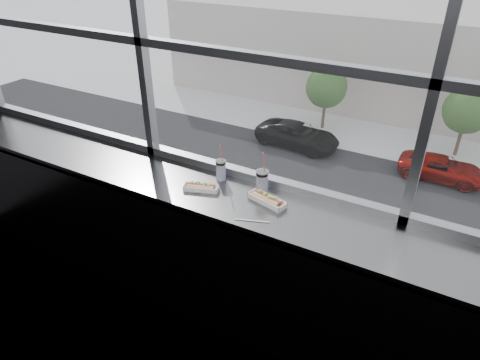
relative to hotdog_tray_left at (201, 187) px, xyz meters
The scene contains 21 objects.
wall_back_lower 0.73m from the hotdog_tray_left, 43.27° to the left, with size 6.00×6.00×0.00m, color black.
window_glass 1.26m from the hotdog_tray_left, 45.07° to the left, with size 6.00×6.00×0.00m, color silver.
window_mullions 1.26m from the hotdog_tray_left, 43.27° to the left, with size 6.00×0.08×2.40m, color gray, non-canonical shape.
counter 0.33m from the hotdog_tray_left, ahead, with size 6.00×0.55×0.06m, color slate.
counter_fascia 0.70m from the hotdog_tray_left, 34.02° to the right, with size 6.00×0.04×1.04m, color slate.
hotdog_tray_left is the anchor object (origin of this frame).
hotdog_tray_right 0.49m from the hotdog_tray_left, ahead, with size 0.29×0.16×0.07m.
soda_cup_left 0.22m from the hotdog_tray_left, 77.98° to the left, with size 0.08×0.08×0.29m.
soda_cup_right 0.44m from the hotdog_tray_left, 24.08° to the left, with size 0.09×0.09×0.33m.
loose_straw 0.51m from the hotdog_tray_left, 17.69° to the right, with size 0.01×0.01×0.22m, color white.
wrapper 0.03m from the hotdog_tray_left, 118.16° to the right, with size 0.09×0.06×0.02m, color silver.
plaza_ground 45.46m from the hotdog_tray_left, 89.57° to the left, with size 120.00×120.00×0.00m, color silver.
street_asphalt 23.64m from the hotdog_tray_left, 89.08° to the left, with size 80.00×10.00×0.06m, color black.
far_sidewalk 30.79m from the hotdog_tray_left, 89.34° to the left, with size 80.00×6.00×0.04m, color silver.
far_building 39.16m from the hotdog_tray_left, 89.51° to the left, with size 50.00×14.00×8.00m, color #B4A9A0.
car_far_a 27.97m from the hotdog_tray_left, 109.15° to the left, with size 6.66×2.78×2.22m, color black.
car_far_b 26.75m from the hotdog_tray_left, 87.11° to the left, with size 5.74×2.39×1.91m, color #820600.
car_near_b 21.03m from the hotdog_tray_left, 114.60° to the left, with size 6.50×2.71×2.17m, color black.
car_near_a 24.93m from the hotdog_tray_left, 133.00° to the left, with size 5.58×2.33×1.86m, color #B0C1D4.
tree_left 30.69m from the hotdog_tray_left, 105.66° to the left, with size 3.13×3.13×4.89m.
tree_center 29.70m from the hotdog_tray_left, 86.49° to the left, with size 3.13×3.13×4.89m.
Camera 1 is at (1.16, -0.92, 2.71)m, focal length 32.00 mm.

